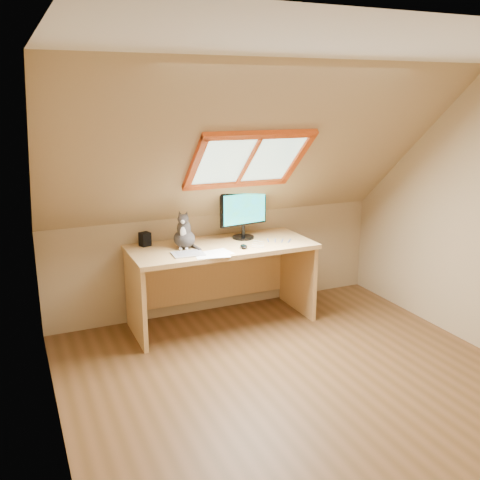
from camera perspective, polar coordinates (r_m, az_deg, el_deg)
ground at (r=4.25m, az=6.88°, el=-15.37°), size 3.50×3.50×0.00m
room_shell at (r=3.66m, az=8.33°, el=3.62°), size 3.52×3.52×2.41m
desk at (r=5.17m, az=-2.28°, el=-2.80°), size 1.74×0.76×0.79m
monitor at (r=5.19m, az=0.38°, el=3.04°), size 0.51×0.21×0.47m
cat at (r=4.92m, az=-5.98°, el=0.60°), size 0.27×0.29×0.36m
desk_speaker at (r=5.06m, az=-10.10°, el=0.09°), size 0.11×0.11×0.13m
graphics_tablet at (r=4.75m, az=-5.57°, el=-1.48°), size 0.29×0.21×0.01m
mouse at (r=4.91m, az=0.40°, el=-0.68°), size 0.08×0.11×0.03m
papers at (r=4.74m, az=-2.73°, el=-1.48°), size 0.33×0.27×0.00m
cables at (r=5.12m, az=3.31°, el=-0.21°), size 0.51×0.26×0.01m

